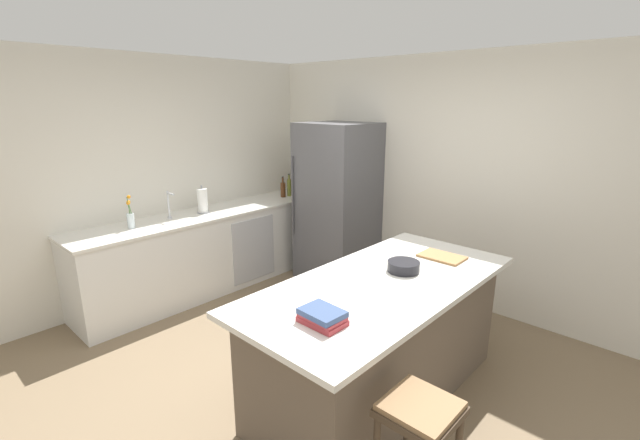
{
  "coord_description": "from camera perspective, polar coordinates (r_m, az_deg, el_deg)",
  "views": [
    {
      "loc": [
        2.05,
        -1.99,
        2.13
      ],
      "look_at": [
        -0.7,
        0.97,
        1.0
      ],
      "focal_mm": 24.1,
      "sensor_mm": 36.0,
      "label": 1
    }
  ],
  "objects": [
    {
      "name": "syrup_bottle",
      "position": [
        5.63,
        -4.94,
        4.08
      ],
      "size": [
        0.07,
        0.07,
        0.27
      ],
      "color": "#5B3319",
      "rests_on": "counter_run_left"
    },
    {
      "name": "whiskey_bottle",
      "position": [
        5.81,
        -2.72,
        4.56
      ],
      "size": [
        0.08,
        0.08,
        0.28
      ],
      "color": "brown",
      "rests_on": "counter_run_left"
    },
    {
      "name": "olive_oil_bottle",
      "position": [
        5.68,
        -4.12,
        4.35
      ],
      "size": [
        0.05,
        0.05,
        0.29
      ],
      "color": "olive",
      "rests_on": "counter_run_left"
    },
    {
      "name": "ground_plane",
      "position": [
        3.56,
        -2.55,
        -21.11
      ],
      "size": [
        7.2,
        7.2,
        0.0
      ],
      "primitive_type": "plane",
      "color": "#7A664C"
    },
    {
      "name": "counter_run_left",
      "position": [
        5.15,
        -14.3,
        -3.86
      ],
      "size": [
        0.67,
        3.04,
        0.91
      ],
      "color": "silver",
      "rests_on": "ground_plane"
    },
    {
      "name": "cookbook_stack",
      "position": [
        2.49,
        0.3,
        -12.72
      ],
      "size": [
        0.26,
        0.19,
        0.09
      ],
      "color": "#A83338",
      "rests_on": "kitchen_island"
    },
    {
      "name": "flower_vase",
      "position": [
        4.61,
        -23.86,
        0.3
      ],
      "size": [
        0.07,
        0.07,
        0.34
      ],
      "color": "silver",
      "rests_on": "counter_run_left"
    },
    {
      "name": "kitchen_island",
      "position": [
        3.27,
        7.97,
        -15.24
      ],
      "size": [
        1.02,
        2.19,
        0.91
      ],
      "color": "brown",
      "rests_on": "ground_plane"
    },
    {
      "name": "sink_faucet",
      "position": [
        4.82,
        -19.4,
        1.96
      ],
      "size": [
        0.15,
        0.05,
        0.3
      ],
      "color": "silver",
      "rests_on": "counter_run_left"
    },
    {
      "name": "vinegar_bottle",
      "position": [
        5.83,
        -4.1,
        4.53
      ],
      "size": [
        0.05,
        0.05,
        0.26
      ],
      "color": "#994C23",
      "rests_on": "counter_run_left"
    },
    {
      "name": "mixing_bowl",
      "position": [
        3.25,
        11.03,
        -6.06
      ],
      "size": [
        0.24,
        0.24,
        0.08
      ],
      "color": "black",
      "rests_on": "kitchen_island"
    },
    {
      "name": "wall_rear",
      "position": [
        4.78,
        16.88,
        4.95
      ],
      "size": [
        6.0,
        0.1,
        2.6
      ],
      "primitive_type": "cube",
      "color": "silver",
      "rests_on": "ground_plane"
    },
    {
      "name": "bar_stool",
      "position": [
        2.45,
        13.04,
        -24.93
      ],
      "size": [
        0.36,
        0.36,
        0.68
      ],
      "color": "#473828",
      "rests_on": "ground_plane"
    },
    {
      "name": "wall_left",
      "position": [
        4.99,
        -23.01,
        4.8
      ],
      "size": [
        0.1,
        6.0,
        2.6
      ],
      "primitive_type": "cube",
      "color": "silver",
      "rests_on": "ground_plane"
    },
    {
      "name": "cutting_board",
      "position": [
        3.6,
        15.88,
        -4.7
      ],
      "size": [
        0.35,
        0.23,
        0.02
      ],
      "color": "#9E7042",
      "rests_on": "kitchen_island"
    },
    {
      "name": "refrigerator",
      "position": [
        5.16,
        2.32,
        2.28
      ],
      "size": [
        0.81,
        0.78,
        1.88
      ],
      "color": "#56565B",
      "rests_on": "ground_plane"
    },
    {
      "name": "paper_towel_roll",
      "position": [
        4.98,
        -15.33,
        2.44
      ],
      "size": [
        0.14,
        0.14,
        0.31
      ],
      "color": "gray",
      "rests_on": "counter_run_left"
    }
  ]
}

